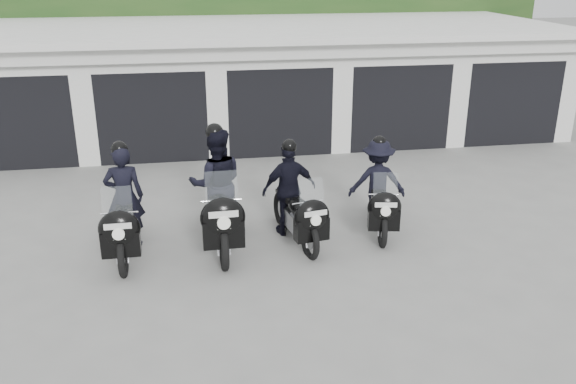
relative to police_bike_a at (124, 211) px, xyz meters
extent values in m
plane|color=gray|center=(3.41, -0.54, -0.77)|extent=(80.00, 80.00, 0.00)
cube|color=white|center=(3.41, 7.96, 0.63)|extent=(16.00, 6.00, 2.80)
cube|color=white|center=(3.41, 7.76, 2.11)|extent=(16.40, 6.80, 0.16)
cube|color=white|center=(3.41, 4.71, 1.88)|extent=(16.40, 0.12, 0.40)
cube|color=black|center=(3.41, 4.94, -0.65)|extent=(16.00, 0.06, 0.24)
cube|color=black|center=(-2.79, 6.16, 0.33)|extent=(2.60, 2.60, 2.20)
cube|color=white|center=(-2.79, 5.11, 1.73)|extent=(2.60, 0.50, 0.60)
cube|color=white|center=(-1.24, 5.11, 0.63)|extent=(0.50, 0.50, 2.80)
cube|color=black|center=(0.31, 6.16, 0.33)|extent=(2.60, 2.60, 2.20)
cube|color=white|center=(0.31, 5.11, 1.73)|extent=(2.60, 0.50, 0.60)
cube|color=white|center=(1.86, 5.11, 0.63)|extent=(0.50, 0.50, 2.80)
cube|color=black|center=(3.41, 6.16, 0.33)|extent=(2.60, 2.60, 2.20)
cube|color=white|center=(3.41, 5.11, 1.73)|extent=(2.60, 0.50, 0.60)
cube|color=white|center=(4.96, 5.11, 0.63)|extent=(0.50, 0.50, 2.80)
cube|color=black|center=(6.51, 6.16, 0.33)|extent=(2.60, 2.60, 2.20)
cube|color=white|center=(6.51, 5.11, 1.73)|extent=(2.60, 0.50, 0.60)
cube|color=white|center=(8.06, 5.11, 0.63)|extent=(0.50, 0.50, 2.80)
cube|color=black|center=(9.61, 6.16, 0.33)|extent=(2.60, 2.60, 2.20)
cube|color=white|center=(9.61, 5.11, 1.73)|extent=(2.60, 0.50, 0.60)
cube|color=white|center=(11.16, 5.11, 0.63)|extent=(0.50, 0.50, 2.80)
cube|color=#1C3D16|center=(3.41, 11.96, 1.38)|extent=(20.00, 2.00, 4.30)
cylinder|color=black|center=(-3.09, 13.46, 0.88)|extent=(0.24, 0.24, 3.30)
cylinder|color=black|center=(6.41, 13.46, 0.88)|extent=(0.24, 0.24, 3.30)
cylinder|color=black|center=(10.91, 13.46, 0.88)|extent=(0.24, 0.24, 3.30)
torus|color=black|center=(0.00, -0.74, -0.45)|extent=(0.12, 0.75, 0.75)
torus|color=black|center=(0.00, 0.74, -0.45)|extent=(0.12, 0.75, 0.75)
cube|color=#96969B|center=(0.00, 0.02, -0.38)|extent=(0.27, 0.56, 0.33)
cube|color=black|center=(0.00, 0.00, -0.54)|extent=(0.09, 1.33, 0.06)
ellipsoid|color=black|center=(0.00, -0.15, -0.03)|extent=(0.34, 0.59, 0.29)
cube|color=black|center=(0.00, 0.29, -0.01)|extent=(0.27, 0.56, 0.10)
ellipsoid|color=black|center=(0.00, -0.82, 0.03)|extent=(0.65, 0.34, 0.61)
cube|color=black|center=(0.00, -0.82, -0.20)|extent=(0.59, 0.23, 0.41)
cube|color=#B2BFC6|center=(0.00, -0.79, 0.44)|extent=(0.45, 0.12, 0.52)
cylinder|color=silver|center=(0.00, -0.62, 0.22)|extent=(0.57, 0.03, 0.03)
cube|color=silver|center=(0.01, -0.99, 0.15)|extent=(0.41, 0.02, 0.09)
cube|color=silver|center=(0.01, -0.96, -0.03)|extent=(0.18, 0.02, 0.10)
imported|color=black|center=(0.00, 0.31, 0.13)|extent=(0.66, 0.43, 1.80)
sphere|color=black|center=(0.00, 0.31, 0.97)|extent=(0.28, 0.28, 0.28)
torus|color=black|center=(1.59, -0.76, -0.42)|extent=(0.14, 0.83, 0.83)
torus|color=black|center=(1.56, 0.88, -0.42)|extent=(0.14, 0.83, 0.83)
cube|color=#96969B|center=(1.57, 0.08, -0.34)|extent=(0.30, 0.63, 0.36)
cube|color=black|center=(1.57, 0.06, -0.52)|extent=(0.11, 1.48, 0.07)
ellipsoid|color=black|center=(1.58, -0.11, 0.05)|extent=(0.38, 0.66, 0.33)
cube|color=black|center=(1.57, 0.38, 0.07)|extent=(0.30, 0.63, 0.11)
ellipsoid|color=black|center=(1.59, -0.85, 0.12)|extent=(0.72, 0.39, 0.68)
cube|color=black|center=(1.59, -0.85, -0.14)|extent=(0.66, 0.26, 0.45)
cube|color=#B2BFC6|center=(1.59, -0.81, 0.57)|extent=(0.50, 0.14, 0.58)
cylinder|color=silver|center=(1.58, -0.62, 0.32)|extent=(0.64, 0.04, 0.03)
cube|color=silver|center=(1.59, -1.04, 0.25)|extent=(0.45, 0.02, 0.10)
cube|color=silver|center=(1.59, -1.01, 0.05)|extent=(0.20, 0.02, 0.11)
imported|color=black|center=(1.57, 0.40, 0.23)|extent=(0.98, 0.77, 1.99)
sphere|color=black|center=(1.57, 0.40, 1.16)|extent=(0.31, 0.31, 0.31)
torus|color=black|center=(3.02, -0.65, -0.47)|extent=(0.23, 0.71, 0.71)
torus|color=black|center=(2.76, 0.72, -0.47)|extent=(0.23, 0.71, 0.71)
cube|color=#96969B|center=(2.89, 0.05, -0.40)|extent=(0.34, 0.57, 0.31)
cube|color=black|center=(2.89, 0.04, -0.55)|extent=(0.31, 1.25, 0.06)
ellipsoid|color=black|center=(2.92, -0.11, -0.07)|extent=(0.41, 0.60, 0.28)
cube|color=black|center=(2.84, 0.30, -0.05)|extent=(0.34, 0.57, 0.10)
ellipsoid|color=black|center=(3.03, -0.72, -0.01)|extent=(0.66, 0.43, 0.58)
cube|color=black|center=(3.03, -0.72, -0.24)|extent=(0.59, 0.31, 0.39)
cube|color=#B2BFC6|center=(3.03, -0.70, 0.37)|extent=(0.44, 0.19, 0.49)
cylinder|color=silver|center=(3.00, -0.53, 0.16)|extent=(0.54, 0.13, 0.03)
cube|color=silver|center=(3.06, -0.89, 0.10)|extent=(0.38, 0.09, 0.09)
cube|color=silver|center=(3.06, -0.86, -0.07)|extent=(0.17, 0.05, 0.10)
imported|color=black|center=(2.84, 0.32, 0.08)|extent=(1.08, 0.74, 1.70)
sphere|color=black|center=(2.84, 0.32, 0.88)|extent=(0.26, 0.26, 0.26)
torus|color=black|center=(4.36, -0.42, -0.48)|extent=(0.22, 0.68, 0.68)
torus|color=black|center=(4.60, 0.90, -0.48)|extent=(0.22, 0.68, 0.68)
cube|color=#96969B|center=(4.48, 0.26, -0.42)|extent=(0.33, 0.54, 0.30)
cube|color=black|center=(4.48, 0.24, -0.56)|extent=(0.29, 1.20, 0.06)
ellipsoid|color=black|center=(4.45, 0.10, -0.10)|extent=(0.39, 0.58, 0.27)
cube|color=black|center=(4.52, 0.50, -0.08)|extent=(0.33, 0.54, 0.09)
ellipsoid|color=black|center=(4.34, -0.49, -0.04)|extent=(0.63, 0.41, 0.56)
cube|color=black|center=(4.34, -0.49, -0.26)|extent=(0.57, 0.30, 0.37)
cube|color=#B2BFC6|center=(4.35, -0.46, 0.33)|extent=(0.42, 0.18, 0.47)
cylinder|color=silver|center=(4.38, -0.31, 0.12)|extent=(0.51, 0.12, 0.03)
cube|color=silver|center=(4.31, -0.64, 0.07)|extent=(0.37, 0.08, 0.08)
cube|color=silver|center=(4.32, -0.62, -0.10)|extent=(0.17, 0.04, 0.09)
imported|color=black|center=(4.53, 0.51, 0.05)|extent=(1.13, 0.72, 1.63)
sphere|color=black|center=(4.53, 0.51, 0.81)|extent=(0.25, 0.25, 0.25)
camera|label=1|loc=(1.13, -9.63, 3.90)|focal=38.00mm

